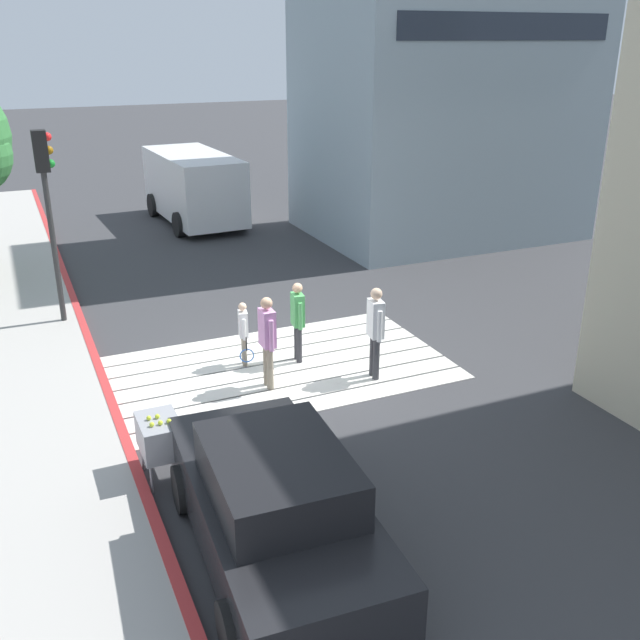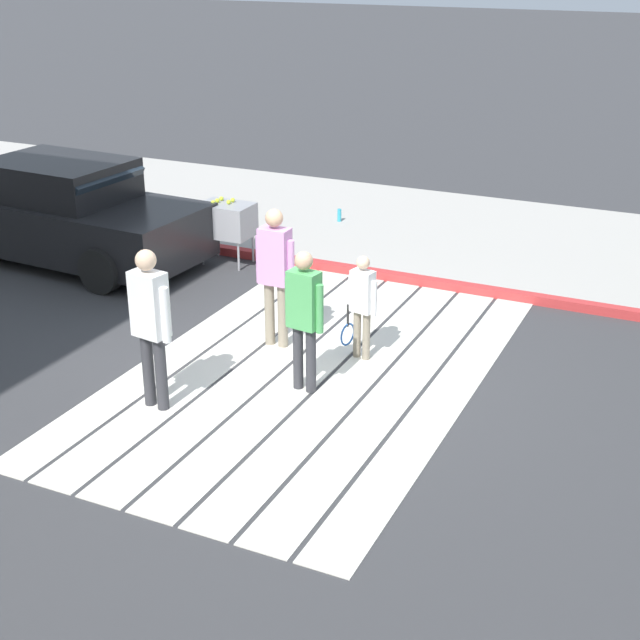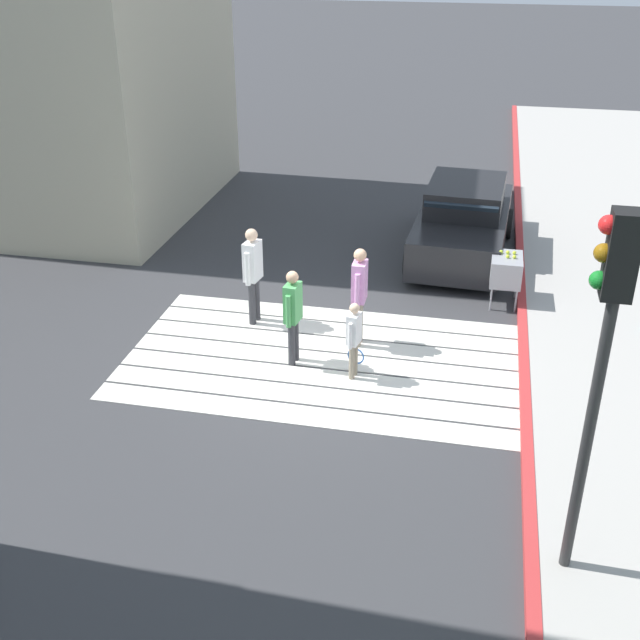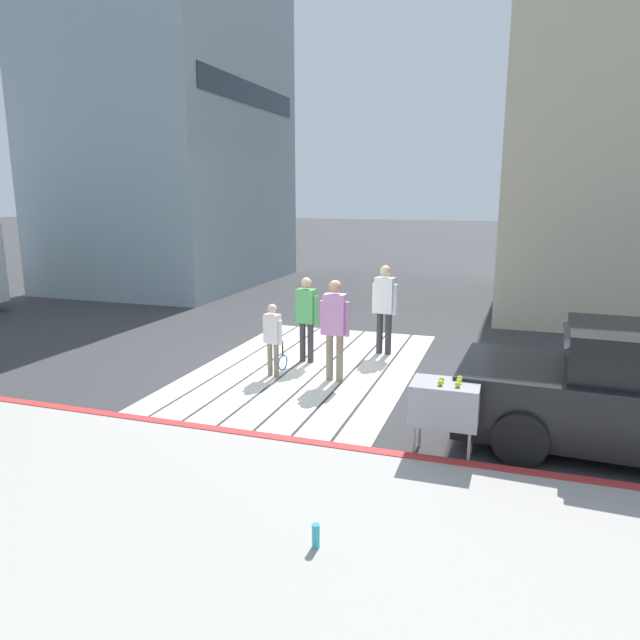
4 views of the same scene
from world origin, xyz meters
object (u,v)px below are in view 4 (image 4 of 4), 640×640
(water_bottle, at_px, (316,536))
(pedestrian_child_with_racket, at_px, (273,336))
(tennis_ball_cart, at_px, (445,403))
(pedestrian_adult_lead, at_px, (335,323))
(pedestrian_adult_side, at_px, (385,303))
(pedestrian_adult_trailing, at_px, (306,313))

(water_bottle, height_order, pedestrian_child_with_racket, pedestrian_child_with_racket)
(tennis_ball_cart, bearing_deg, pedestrian_adult_lead, 41.25)
(tennis_ball_cart, height_order, pedestrian_adult_lead, pedestrian_adult_lead)
(pedestrian_adult_lead, distance_m, pedestrian_child_with_racket, 1.12)
(pedestrian_adult_side, bearing_deg, tennis_ball_cart, -158.87)
(pedestrian_adult_lead, distance_m, pedestrian_adult_trailing, 1.25)
(water_bottle, relative_size, pedestrian_adult_lead, 0.13)
(tennis_ball_cart, distance_m, pedestrian_adult_lead, 3.22)
(water_bottle, bearing_deg, pedestrian_adult_side, 7.35)
(pedestrian_adult_side, bearing_deg, pedestrian_adult_trailing, 128.99)
(tennis_ball_cart, xyz_separation_m, pedestrian_adult_lead, (2.41, 2.11, 0.32))
(tennis_ball_cart, distance_m, pedestrian_child_with_racket, 3.94)
(pedestrian_adult_lead, bearing_deg, water_bottle, -164.92)
(tennis_ball_cart, relative_size, pedestrian_adult_lead, 0.58)
(water_bottle, distance_m, pedestrian_adult_lead, 5.07)
(pedestrian_adult_trailing, bearing_deg, pedestrian_adult_lead, -137.90)
(pedestrian_child_with_racket, bearing_deg, pedestrian_adult_side, -36.31)
(tennis_ball_cart, bearing_deg, pedestrian_adult_side, 21.13)
(water_bottle, bearing_deg, pedestrian_child_with_racket, 26.74)
(pedestrian_child_with_racket, bearing_deg, pedestrian_adult_lead, -84.61)
(pedestrian_adult_trailing, bearing_deg, pedestrian_adult_side, -51.01)
(tennis_ball_cart, relative_size, water_bottle, 4.63)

